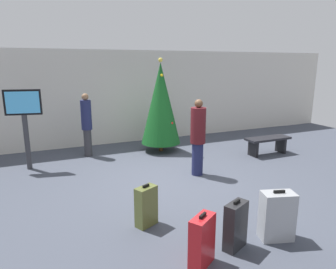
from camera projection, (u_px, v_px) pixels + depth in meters
The scene contains 11 objects.
ground_plane at pixel (174, 179), 6.62m from camera, with size 16.00×16.00×0.00m, color #424754.
back_wall at pixel (127, 97), 9.54m from camera, with size 16.00×0.20×2.87m, color beige.
holiday_tree at pixel (161, 104), 8.44m from camera, with size 1.11×1.11×2.62m.
flight_info_kiosk at pixel (24, 115), 6.96m from camera, with size 0.80×0.24×1.89m.
waiting_bench at pixel (268, 142), 8.35m from camera, with size 1.29×0.44×0.48m.
traveller_0 at pixel (198, 136), 6.68m from camera, with size 0.46×0.46×1.71m.
traveller_1 at pixel (87, 123), 8.08m from camera, with size 0.36×0.36×1.70m.
suitcase_0 at pixel (277, 216), 4.29m from camera, with size 0.52×0.38×0.75m.
suitcase_1 at pixel (202, 241), 3.72m from camera, with size 0.43×0.37×0.69m.
suitcase_2 at pixel (146, 206), 4.66m from camera, with size 0.38×0.31×0.67m.
suitcase_3 at pixel (236, 226), 4.07m from camera, with size 0.41×0.31×0.70m.
Camera 1 is at (-2.59, -5.66, 2.46)m, focal length 32.34 mm.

